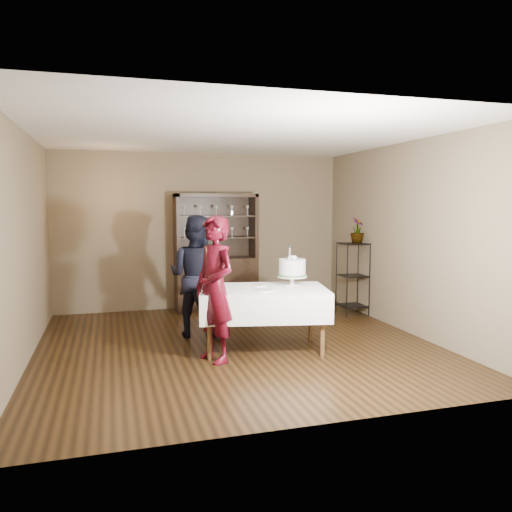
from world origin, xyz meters
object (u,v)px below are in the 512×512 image
object	(u,v)px
potted_plant	(357,231)
china_hutch	(216,271)
plant_etagere	(353,275)
woman	(215,289)
cake	(292,269)
cake_table	(263,303)
man	(196,276)

from	to	relation	value
potted_plant	china_hutch	bearing A→B (deg)	152.69
plant_etagere	woman	xyz separation A→B (m)	(-2.68, -1.77, 0.20)
plant_etagere	cake	world-z (taller)	cake
woman	cake	bearing A→B (deg)	85.59
cake_table	man	world-z (taller)	man
china_hutch	plant_etagere	xyz separation A→B (m)	(2.08, -1.05, -0.01)
plant_etagere	cake_table	distance (m)	2.51
china_hutch	plant_etagere	world-z (taller)	china_hutch
cake_table	cake	size ratio (longest dim) A/B	3.26
cake_table	cake	xyz separation A→B (m)	(0.42, 0.11, 0.40)
china_hutch	cake	distance (m)	2.52
plant_etagere	cake	distance (m)	2.14
china_hutch	potted_plant	bearing A→B (deg)	-27.31
china_hutch	woman	xyz separation A→B (m)	(-0.60, -2.82, 0.19)
plant_etagere	china_hutch	bearing A→B (deg)	153.17
woman	man	distance (m)	1.17
cake	potted_plant	distance (m)	2.16
cake_table	woman	size ratio (longest dim) A/B	1.02
china_hutch	plant_etagere	size ratio (longest dim) A/B	1.67
woman	potted_plant	bearing A→B (deg)	98.91
man	potted_plant	distance (m)	2.86
china_hutch	cake_table	size ratio (longest dim) A/B	1.16
cake	plant_etagere	bearing A→B (deg)	41.28
china_hutch	man	xyz separation A→B (m)	(-0.63, -1.66, 0.17)
man	woman	bearing A→B (deg)	127.80
woman	potted_plant	size ratio (longest dim) A/B	4.13
man	potted_plant	world-z (taller)	man
woman	potted_plant	world-z (taller)	woman
china_hutch	plant_etagere	distance (m)	2.33
cake	potted_plant	bearing A→B (deg)	39.58
potted_plant	plant_etagere	bearing A→B (deg)	134.68
plant_etagere	potted_plant	xyz separation A→B (m)	(0.04, -0.04, 0.74)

